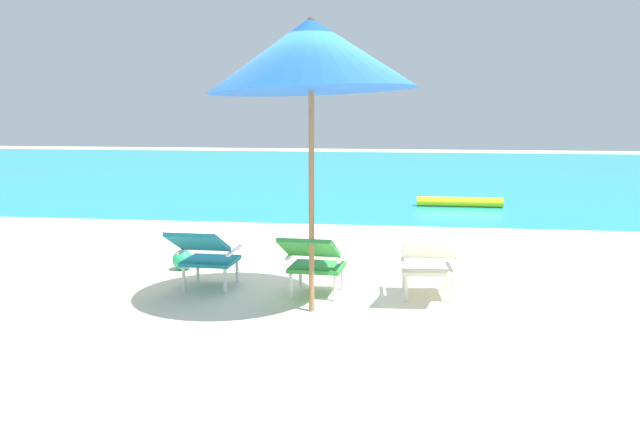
% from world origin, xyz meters
% --- Properties ---
extents(ground_plane, '(40.00, 40.00, 0.00)m').
position_xyz_m(ground_plane, '(0.00, 4.00, 0.00)').
color(ground_plane, beige).
extents(ocean_band, '(40.00, 18.00, 0.01)m').
position_xyz_m(ocean_band, '(0.00, 12.92, 0.00)').
color(ocean_band, teal).
rests_on(ocean_band, ground_plane).
extents(swim_buoy, '(1.60, 0.18, 0.18)m').
position_xyz_m(swim_buoy, '(1.83, 6.20, 0.10)').
color(swim_buoy, yellow).
rests_on(swim_buoy, ocean_band).
extents(lounge_chair_left, '(0.57, 0.89, 0.68)m').
position_xyz_m(lounge_chair_left, '(-1.11, -0.27, 0.40)').
color(lounge_chair_left, teal).
rests_on(lounge_chair_left, ground_plane).
extents(lounge_chair_center, '(0.59, 0.90, 0.68)m').
position_xyz_m(lounge_chair_center, '(0.03, -0.39, 0.40)').
color(lounge_chair_center, '#338E3D').
rests_on(lounge_chair_center, ground_plane).
extents(lounge_chair_right, '(0.59, 0.91, 0.68)m').
position_xyz_m(lounge_chair_right, '(1.14, -0.33, 0.40)').
color(lounge_chair_right, silver).
rests_on(lounge_chair_right, ground_plane).
extents(beach_umbrella_center, '(2.55, 2.54, 2.67)m').
position_xyz_m(beach_umbrella_center, '(0.07, -0.80, 2.31)').
color(beach_umbrella_center, olive).
rests_on(beach_umbrella_center, ground_plane).
extents(beach_ball, '(0.24, 0.24, 0.24)m').
position_xyz_m(beach_ball, '(-1.65, 0.60, 0.12)').
color(beach_ball, '#1E9E60').
rests_on(beach_ball, ground_plane).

